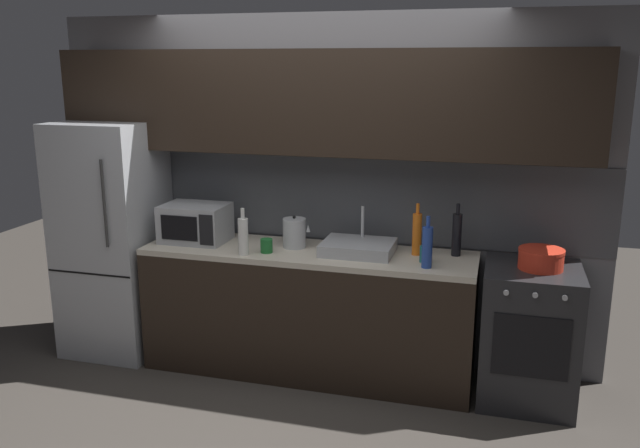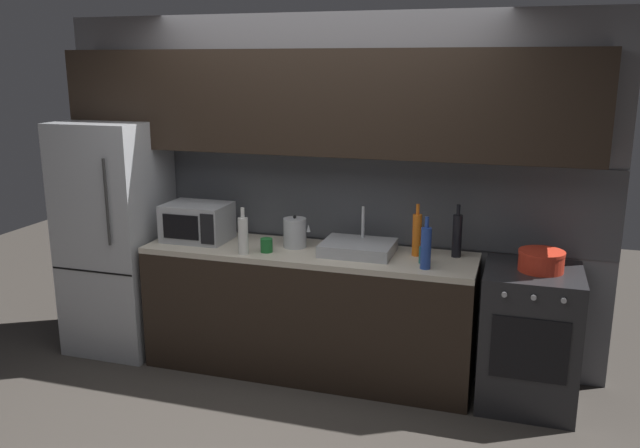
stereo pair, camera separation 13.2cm
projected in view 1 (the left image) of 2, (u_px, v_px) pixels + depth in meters
ground_plane at (265, 436)px, 3.88m from camera, size 10.00×10.00×0.00m
back_wall at (319, 151)px, 4.63m from camera, size 4.05×0.44×2.50m
counter_run at (308, 311)px, 4.61m from camera, size 2.31×0.60×0.90m
refrigerator at (113, 238)px, 4.91m from camera, size 0.68×0.69×1.75m
oven_range at (529, 335)px, 4.22m from camera, size 0.60×0.62×0.90m
microwave at (195, 223)px, 4.71m from camera, size 0.46×0.35×0.27m
sink_basin at (358, 247)px, 4.43m from camera, size 0.48×0.38×0.30m
kettle at (294, 233)px, 4.56m from camera, size 0.20×0.16×0.23m
wine_bottle_orange at (417, 233)px, 4.37m from camera, size 0.06×0.06×0.35m
wine_bottle_dark at (457, 234)px, 4.35m from camera, size 0.06×0.06×0.36m
wine_bottle_blue at (427, 246)px, 4.09m from camera, size 0.07×0.07×0.33m
wine_bottle_white at (243, 236)px, 4.38m from camera, size 0.07×0.07×0.32m
mug_teal at (425, 254)px, 4.23m from camera, size 0.07×0.07×0.11m
mug_green at (267, 246)px, 4.44m from camera, size 0.08×0.08×0.10m
cooking_pot at (541, 259)px, 4.09m from camera, size 0.28×0.28×0.13m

